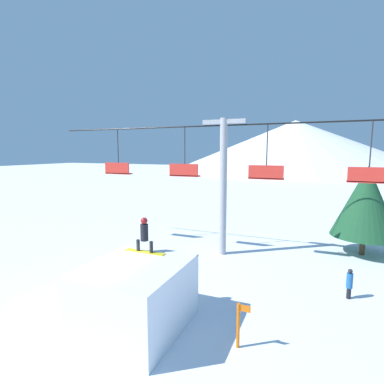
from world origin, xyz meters
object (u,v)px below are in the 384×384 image
(snow_ramp, at_px, (136,296))
(snowboarder, at_px, (144,235))
(pine_tree_near, at_px, (366,201))
(trail_marker, at_px, (239,324))
(distant_skier, at_px, (349,283))

(snow_ramp, bearing_deg, snowboarder, 107.28)
(snow_ramp, xyz_separation_m, pine_tree_near, (7.89, 11.06, 1.98))
(snow_ramp, relative_size, trail_marker, 2.52)
(pine_tree_near, height_order, trail_marker, pine_tree_near)
(pine_tree_near, bearing_deg, snow_ramp, -125.50)
(trail_marker, distance_m, distant_skier, 5.74)
(snow_ramp, bearing_deg, distant_skier, 36.42)
(distant_skier, bearing_deg, trail_marker, -125.40)
(snow_ramp, relative_size, pine_tree_near, 0.70)
(snow_ramp, distance_m, snowboarder, 2.12)
(snow_ramp, distance_m, distant_skier, 8.36)
(snow_ramp, xyz_separation_m, distant_skier, (6.72, 4.96, -0.42))
(snowboarder, relative_size, pine_tree_near, 0.31)
(distant_skier, bearing_deg, snow_ramp, -143.58)
(snowboarder, distance_m, trail_marker, 4.38)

